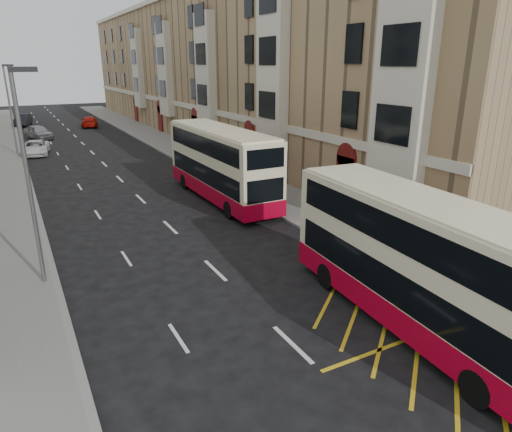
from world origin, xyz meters
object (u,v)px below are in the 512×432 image
street_lamp_near (28,169)px  car_silver (38,132)px  street_lamp_far (10,105)px  pedestrian_mid (450,260)px  pedestrian_far (380,242)px  car_dark (23,120)px  car_red (90,122)px  double_decker_rear (221,164)px  white_van (35,148)px  double_decker_front (420,265)px

street_lamp_near → car_silver: size_ratio=1.75×
street_lamp_far → pedestrian_mid: 40.11m
street_lamp_far → street_lamp_near: bearing=-90.0°
pedestrian_far → car_dark: bearing=-53.5°
car_dark → car_red: 9.54m
double_decker_rear → car_dark: double_decker_rear is taller
pedestrian_mid → car_red: (-4.59, 54.96, -0.31)m
car_dark → double_decker_rear: bearing=-66.3°
pedestrian_far → car_dark: size_ratio=0.32×
street_lamp_near → car_red: bearing=78.9°
double_decker_rear → white_van: double_decker_rear is taller
pedestrian_far → car_silver: pedestrian_far is taller
street_lamp_far → car_dark: (1.42, 22.87, -3.83)m
pedestrian_far → car_red: 52.17m
street_lamp_far → double_decker_rear: street_lamp_far is taller
double_decker_rear → car_dark: size_ratio=2.31×
double_decker_front → car_red: bearing=95.3°
pedestrian_mid → pedestrian_far: bearing=87.2°
double_decker_rear → car_dark: (-9.47, 45.43, -1.48)m
pedestrian_mid → car_silver: (-11.43, 47.00, -0.23)m
double_decker_front → car_dark: 62.54m
street_lamp_near → white_van: size_ratio=1.68×
double_decker_rear → car_dark: 46.43m
double_decker_rear → pedestrian_mid: (3.02, -14.89, -1.28)m
double_decker_front → double_decker_rear: double_decker_rear is taller
car_dark → pedestrian_far: bearing=-66.7°
pedestrian_mid → car_silver: bearing=83.7°
street_lamp_far → car_red: 20.22m
pedestrian_mid → white_van: size_ratio=0.36×
pedestrian_far → car_silver: 45.32m
double_decker_rear → car_red: double_decker_rear is taller
pedestrian_mid → pedestrian_far: pedestrian_mid is taller
pedestrian_mid → car_red: 55.15m
car_dark → car_red: bearing=-22.3°
white_van → car_dark: 23.54m
pedestrian_far → street_lamp_near: bearing=5.9°
double_decker_front → pedestrian_far: size_ratio=7.08×
street_lamp_near → street_lamp_far: (0.00, 30.00, 0.00)m
white_van → car_red: size_ratio=0.99×
pedestrian_mid → double_decker_rear: bearing=81.5°
pedestrian_mid → white_van: bearing=88.7°
white_van → car_silver: (0.96, 10.22, 0.12)m
street_lamp_near → double_decker_front: bearing=-40.9°
street_lamp_near → pedestrian_mid: bearing=-28.2°
street_lamp_near → double_decker_front: street_lamp_near is taller
street_lamp_far → double_decker_rear: size_ratio=0.71×
street_lamp_far → white_van: (1.51, -0.66, -3.97)m
double_decker_rear → pedestrian_far: double_decker_rear is taller
car_red → double_decker_front: bearing=102.1°
street_lamp_far → double_decker_front: bearing=-75.1°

